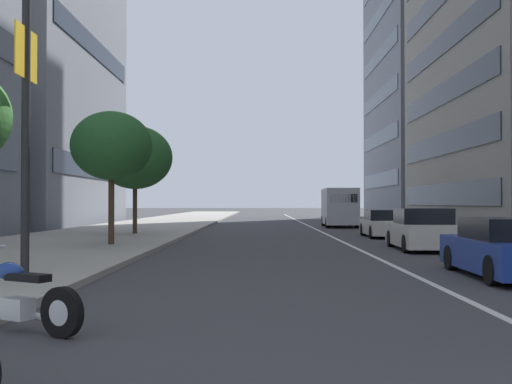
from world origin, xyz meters
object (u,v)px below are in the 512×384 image
Objects in this scene: car_lead_in_lane at (508,249)px; car_mid_block_traffic at (385,225)px; street_tree_near_plaza_corner at (135,158)px; car_approaching_light at (422,231)px; street_tree_mid_sidewalk at (112,146)px; delivery_van_ahead at (339,207)px; motorcycle_by_sign_pole at (16,298)px; street_lamp_with_banners at (39,48)px.

car_lead_in_lane is 16.75m from car_mid_block_traffic.
street_tree_near_plaza_corner is at bearing 87.02° from car_mid_block_traffic.
street_tree_mid_sidewalk is at bearing 87.98° from car_approaching_light.
car_approaching_light is at bearing -177.33° from delivery_van_ahead.
street_tree_mid_sidewalk is at bearing -174.84° from street_tree_near_plaza_corner.
motorcycle_by_sign_pole is 0.43× the size of car_lead_in_lane.
car_mid_block_traffic is at bearing -83.12° from motorcycle_by_sign_pole.
car_approaching_light is 21.50m from delivery_van_ahead.
street_lamp_with_banners is 10.19m from street_tree_mid_sidewalk.
car_approaching_light is at bearing -48.54° from street_lamp_with_banners.
street_tree_mid_sidewalk reaches higher than delivery_van_ahead.
street_lamp_with_banners is 18.50m from street_tree_near_plaza_corner.
delivery_van_ahead is 1.11× the size of street_tree_near_plaza_corner.
street_tree_near_plaza_corner reaches higher than car_approaching_light.
delivery_van_ahead is at bearing -28.07° from street_tree_mid_sidewalk.
car_lead_in_lane is 29.91m from delivery_van_ahead.
delivery_van_ahead is 0.74× the size of street_lamp_with_banners.
street_tree_mid_sidewalk is (-20.69, 11.03, 2.37)m from delivery_van_ahead.
street_tree_near_plaza_corner is (-12.37, 11.79, 2.53)m from delivery_van_ahead.
car_approaching_light is (8.42, -0.21, 0.05)m from car_lead_in_lane.
street_tree_mid_sidewalk is 0.91× the size of street_tree_near_plaza_corner.
street_tree_near_plaza_corner is at bearing 138.33° from delivery_van_ahead.
delivery_van_ahead is at bearing -74.61° from motorcycle_by_sign_pole.
street_lamp_with_banners is (5.17, 1.52, 4.54)m from motorcycle_by_sign_pole.
car_lead_in_lane is at bearing -179.43° from car_approaching_light.
delivery_van_ahead is (29.90, 0.06, 0.79)m from car_lead_in_lane.
street_tree_near_plaza_corner is (17.53, 11.85, 3.32)m from car_lead_in_lane.
car_approaching_light is 0.58× the size of street_lamp_with_banners.
delivery_van_ahead is 32.64m from street_lamp_with_banners.
street_tree_mid_sidewalk is (10.09, 0.79, -1.19)m from street_lamp_with_banners.
motorcycle_by_sign_pole reaches higher than car_lead_in_lane.
street_tree_near_plaza_corner reaches higher than car_lead_in_lane.
motorcycle_by_sign_pole is at bearing -163.57° from street_lamp_with_banners.
motorcycle_by_sign_pole is 37.01m from delivery_van_ahead.
street_tree_near_plaza_corner reaches higher than street_tree_mid_sidewalk.
delivery_van_ahead is 1.22× the size of street_tree_mid_sidewalk.
car_approaching_light is 15.46m from street_tree_near_plaza_corner.
street_lamp_with_banners is 1.50× the size of street_tree_near_plaza_corner.
car_approaching_light reaches higher than motorcycle_by_sign_pole.
motorcycle_by_sign_pole is 0.41× the size of street_tree_mid_sidewalk.
car_lead_in_lane is at bearing -85.13° from street_lamp_with_banners.
street_lamp_with_banners is at bearing -175.23° from street_tree_near_plaza_corner.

